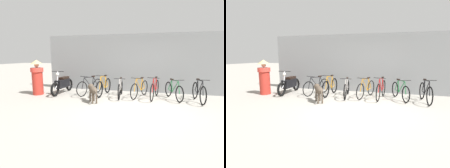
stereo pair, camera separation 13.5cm
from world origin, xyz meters
TOP-DOWN VIEW (x-y plane):
  - ground_plane at (0.00, 0.00)m, footprint 60.00×60.00m
  - shop_wall_back at (0.00, 2.94)m, footprint 9.71×0.20m
  - bicycle_0 at (-2.17, 1.72)m, footprint 0.65×1.63m
  - bicycle_1 at (-1.53, 1.73)m, footprint 0.46×1.71m
  - bicycle_2 at (-0.75, 1.60)m, footprint 0.46×1.71m
  - bicycle_3 at (0.05, 1.74)m, footprint 0.63×1.62m
  - bicycle_4 at (0.67, 1.70)m, footprint 0.46×1.78m
  - bicycle_5 at (1.41, 1.76)m, footprint 0.64×1.57m
  - bicycle_6 at (2.31, 1.59)m, footprint 0.46×1.66m
  - motorcycle at (-3.51, 1.62)m, footprint 0.58×1.94m
  - stray_dog at (-1.59, 0.50)m, footprint 0.67×0.87m
  - person_in_robes at (-4.46, 1.12)m, footprint 0.70×0.70m

SIDE VIEW (x-z plane):
  - ground_plane at x=0.00m, z-range 0.00..0.00m
  - bicycle_2 at x=-0.75m, z-range -0.08..0.76m
  - bicycle_5 at x=1.41m, z-range -0.07..0.76m
  - bicycle_3 at x=0.05m, z-range -0.07..0.79m
  - bicycle_0 at x=-2.17m, z-range -0.07..0.79m
  - bicycle_6 at x=2.31m, z-range -0.08..0.81m
  - bicycle_1 at x=-1.53m, z-range -0.09..0.83m
  - bicycle_4 at x=0.67m, z-range -0.08..0.83m
  - motorcycle at x=-3.51m, z-range -0.10..0.97m
  - stray_dog at x=-1.59m, z-range 0.13..0.80m
  - person_in_robes at x=-4.46m, z-range 0.03..1.59m
  - shop_wall_back at x=0.00m, z-range 0.00..2.76m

